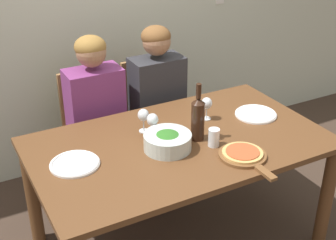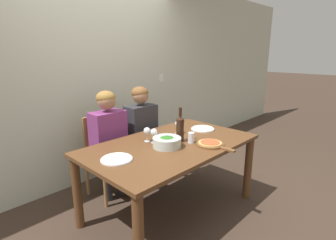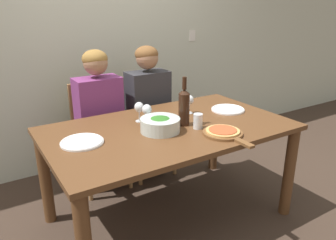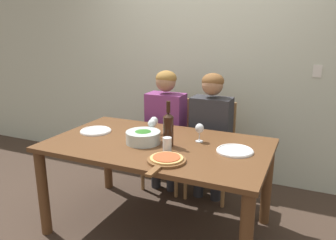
% 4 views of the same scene
% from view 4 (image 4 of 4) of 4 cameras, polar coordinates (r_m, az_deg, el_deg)
% --- Properties ---
extents(ground_plane, '(40.00, 40.00, 0.00)m').
position_cam_4_polar(ground_plane, '(2.96, -1.68, -18.11)').
color(ground_plane, '#3D2D23').
extents(back_wall, '(10.00, 0.06, 2.70)m').
position_cam_4_polar(back_wall, '(3.67, 7.09, 10.89)').
color(back_wall, beige).
rests_on(back_wall, ground).
extents(dining_table, '(1.74, 1.02, 0.76)m').
position_cam_4_polar(dining_table, '(2.65, -1.79, -6.28)').
color(dining_table, brown).
rests_on(dining_table, ground).
extents(chair_left, '(0.42, 0.42, 0.94)m').
position_cam_4_polar(chair_left, '(3.50, 0.27, -3.24)').
color(chair_left, '#9E7042').
rests_on(chair_left, ground).
extents(chair_right, '(0.42, 0.42, 0.94)m').
position_cam_4_polar(chair_right, '(3.34, 7.83, -4.30)').
color(chair_right, '#9E7042').
rests_on(chair_right, ground).
extents(person_woman, '(0.47, 0.51, 1.25)m').
position_cam_4_polar(person_woman, '(3.33, -0.50, 0.15)').
color(person_woman, '#28282D').
rests_on(person_woman, ground).
extents(person_man, '(0.47, 0.51, 1.25)m').
position_cam_4_polar(person_man, '(3.17, 7.42, -0.79)').
color(person_man, '#28282D').
rests_on(person_man, ground).
extents(wine_bottle, '(0.08, 0.08, 0.35)m').
position_cam_4_polar(wine_bottle, '(2.50, 0.05, -1.49)').
color(wine_bottle, black).
rests_on(wine_bottle, dining_table).
extents(broccoli_bowl, '(0.28, 0.28, 0.10)m').
position_cam_4_polar(broccoli_bowl, '(2.60, -4.34, -2.96)').
color(broccoli_bowl, silver).
rests_on(broccoli_bowl, dining_table).
extents(dinner_plate_left, '(0.27, 0.27, 0.02)m').
position_cam_4_polar(dinner_plate_left, '(2.96, -12.48, -1.84)').
color(dinner_plate_left, white).
rests_on(dinner_plate_left, dining_table).
extents(dinner_plate_right, '(0.27, 0.27, 0.02)m').
position_cam_4_polar(dinner_plate_right, '(2.47, 11.58, -5.25)').
color(dinner_plate_right, white).
rests_on(dinner_plate_right, dining_table).
extents(pizza_on_board, '(0.27, 0.41, 0.04)m').
position_cam_4_polar(pizza_on_board, '(2.24, -0.36, -6.96)').
color(pizza_on_board, brown).
rests_on(pizza_on_board, dining_table).
extents(wine_glass_left, '(0.07, 0.07, 0.15)m').
position_cam_4_polar(wine_glass_left, '(2.81, -2.45, -0.34)').
color(wine_glass_left, silver).
rests_on(wine_glass_left, dining_table).
extents(wine_glass_right, '(0.07, 0.07, 0.15)m').
position_cam_4_polar(wine_glass_right, '(2.62, 5.51, -1.60)').
color(wine_glass_right, silver).
rests_on(wine_glass_right, dining_table).
extents(wine_glass_centre, '(0.07, 0.07, 0.15)m').
position_cam_4_polar(wine_glass_centre, '(2.74, -2.80, -0.81)').
color(wine_glass_centre, silver).
rests_on(wine_glass_centre, dining_table).
extents(water_tumbler, '(0.07, 0.07, 0.11)m').
position_cam_4_polar(water_tumbler, '(2.42, -0.15, -4.29)').
color(water_tumbler, silver).
rests_on(water_tumbler, dining_table).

